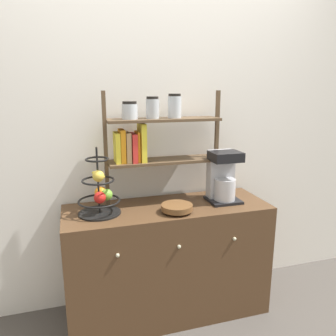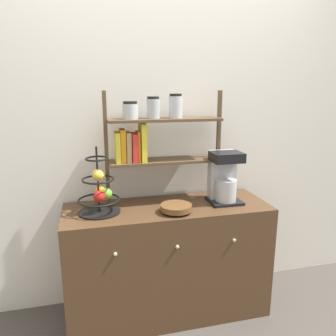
# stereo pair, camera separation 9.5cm
# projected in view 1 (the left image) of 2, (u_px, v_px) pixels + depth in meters

# --- Properties ---
(ground_plane) EXTENTS (12.00, 12.00, 0.00)m
(ground_plane) POSITION_uv_depth(u_px,v_px,m) (178.00, 332.00, 2.13)
(ground_plane) COLOR #47423D
(wall_back) EXTENTS (7.00, 0.05, 2.60)m
(wall_back) POSITION_uv_depth(u_px,v_px,m) (156.00, 124.00, 2.31)
(wall_back) COLOR silver
(wall_back) RESTS_ON ground_plane
(sideboard) EXTENTS (1.35, 0.49, 0.78)m
(sideboard) POSITION_uv_depth(u_px,v_px,m) (168.00, 260.00, 2.26)
(sideboard) COLOR #4C331E
(sideboard) RESTS_ON ground_plane
(coffee_maker) EXTENTS (0.21, 0.20, 0.35)m
(coffee_maker) POSITION_uv_depth(u_px,v_px,m) (223.00, 177.00, 2.24)
(coffee_maker) COLOR black
(coffee_maker) RESTS_ON sideboard
(fruit_stand) EXTENTS (0.26, 0.26, 0.42)m
(fruit_stand) POSITION_uv_depth(u_px,v_px,m) (100.00, 193.00, 2.01)
(fruit_stand) COLOR black
(fruit_stand) RESTS_ON sideboard
(wooden_bowl) EXTENTS (0.20, 0.20, 0.05)m
(wooden_bowl) POSITION_uv_depth(u_px,v_px,m) (177.00, 208.00, 2.06)
(wooden_bowl) COLOR brown
(wooden_bowl) RESTS_ON sideboard
(shelf_hutch) EXTENTS (0.79, 0.20, 0.75)m
(shelf_hutch) POSITION_uv_depth(u_px,v_px,m) (150.00, 135.00, 2.14)
(shelf_hutch) COLOR brown
(shelf_hutch) RESTS_ON sideboard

